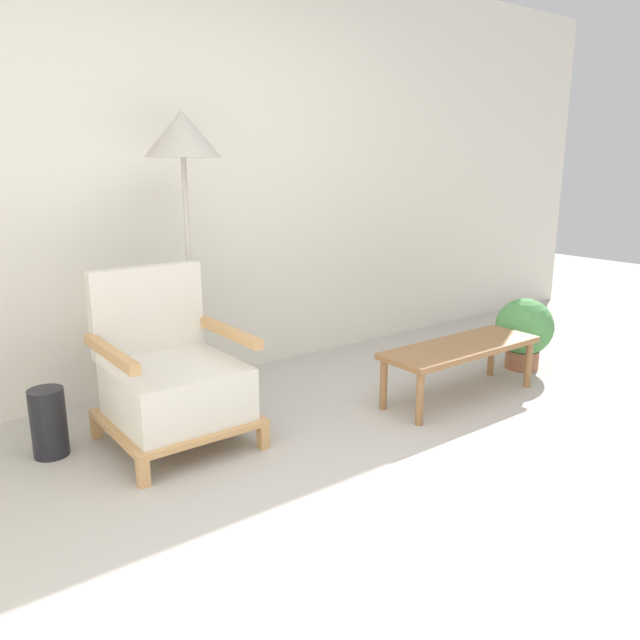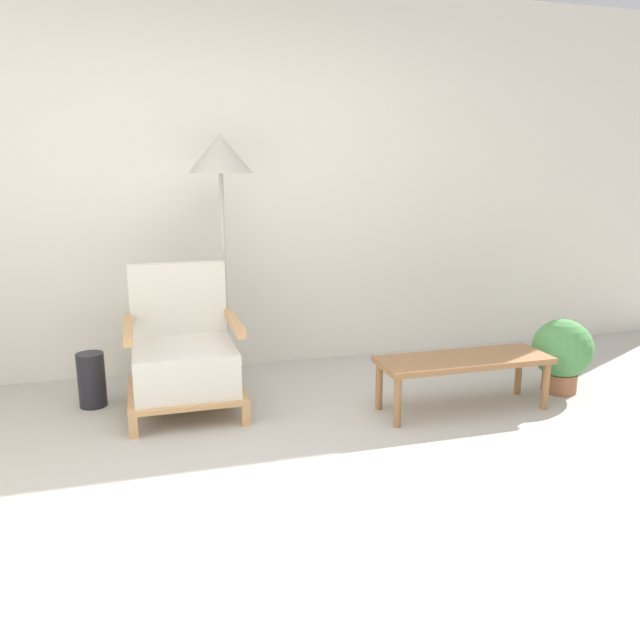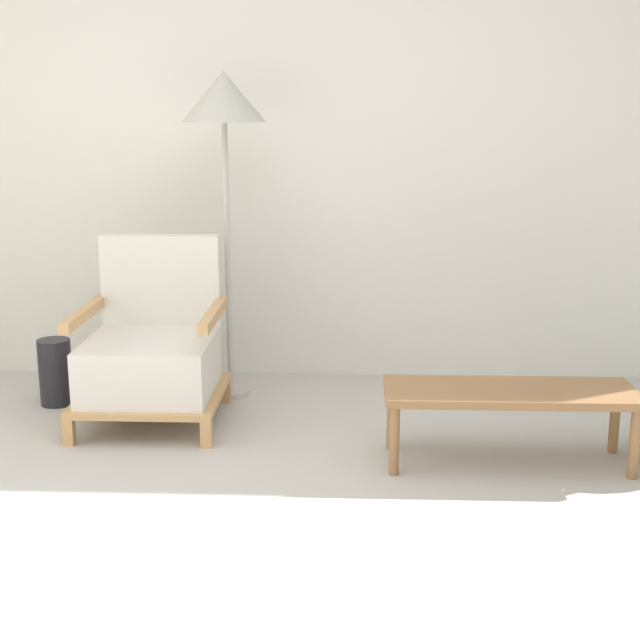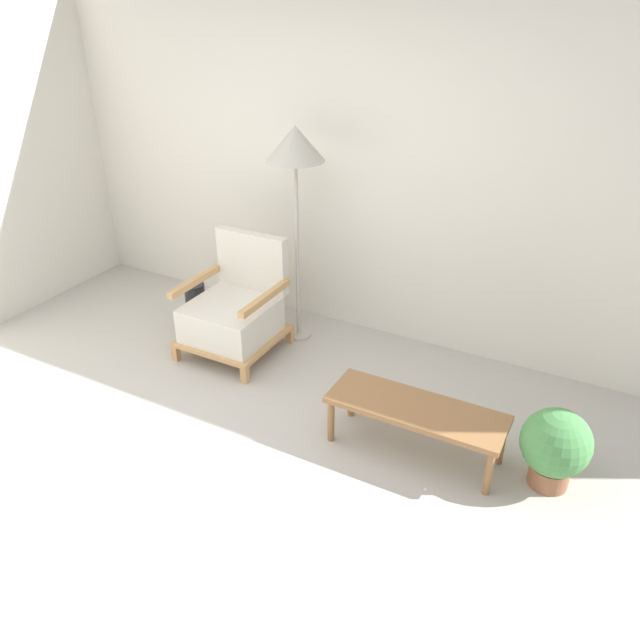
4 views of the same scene
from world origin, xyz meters
name	(u,v)px [view 3 (image 3 of 4)]	position (x,y,z in m)	size (l,w,h in m)	color
ground_plane	(239,560)	(0.00, 0.00, 0.00)	(14.00, 14.00, 0.00)	#B7B2A8
wall_back	(286,135)	(0.00, 2.20, 1.35)	(8.00, 0.06, 2.70)	silver
armchair	(152,354)	(-0.59, 1.38, 0.34)	(0.68, 0.68, 0.88)	tan
floor_lamp	(224,108)	(-0.27, 1.79, 1.49)	(0.42, 0.42, 1.67)	#B7B2A8
coffee_table	(510,398)	(1.05, 0.90, 0.29)	(1.07, 0.37, 0.34)	olive
vase	(55,372)	(-1.15, 1.59, 0.17)	(0.17, 0.17, 0.34)	black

